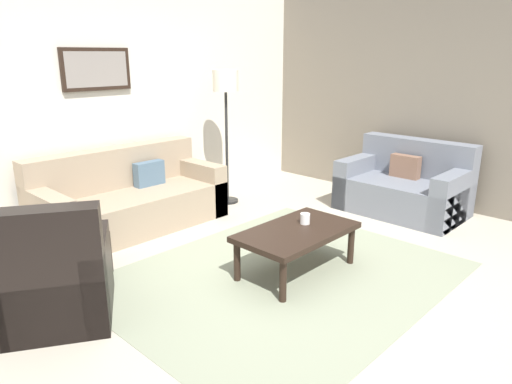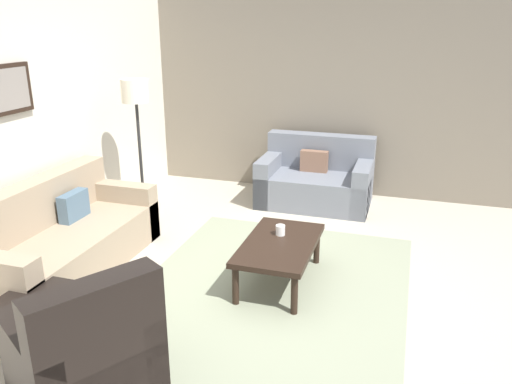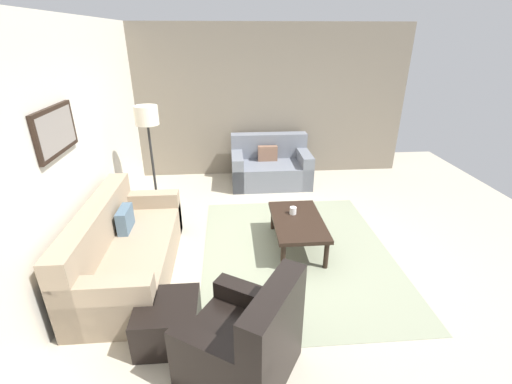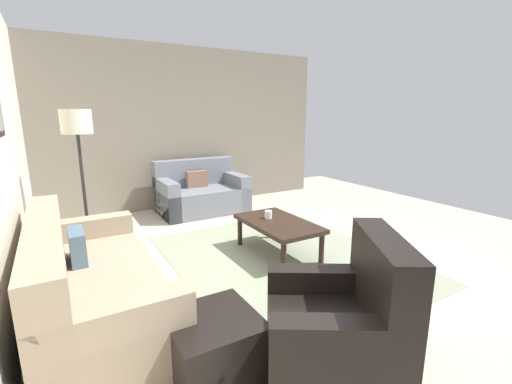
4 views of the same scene
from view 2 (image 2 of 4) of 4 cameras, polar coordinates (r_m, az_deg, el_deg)
ground_plane at (r=4.73m, az=1.82°, el=-10.90°), size 8.00×8.00×0.00m
rear_partition at (r=5.49m, az=-25.37°, el=7.14°), size 6.00×0.12×2.80m
stone_feature_panel at (r=7.10m, az=8.62°, el=11.05°), size 0.12×5.20×2.80m
area_rug at (r=4.73m, az=1.82°, el=-10.86°), size 2.98×2.40×0.01m
couch_main at (r=5.30m, az=-21.45°, el=-5.25°), size 2.07×0.90×0.88m
couch_loveseat at (r=6.81m, az=6.83°, el=1.27°), size 0.92×1.44×0.88m
armchair_leather at (r=3.54m, az=-18.43°, el=-17.48°), size 1.10×1.10×0.95m
ottoman at (r=4.27m, az=-22.77°, el=-13.02°), size 0.56×0.56×0.40m
coffee_table at (r=4.69m, az=2.68°, el=-6.22°), size 1.10×0.64×0.41m
cup at (r=4.80m, az=2.77°, el=-4.31°), size 0.09×0.09×0.10m
lamp_standing at (r=6.01m, az=-13.32°, el=9.42°), size 0.32×0.32×1.71m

